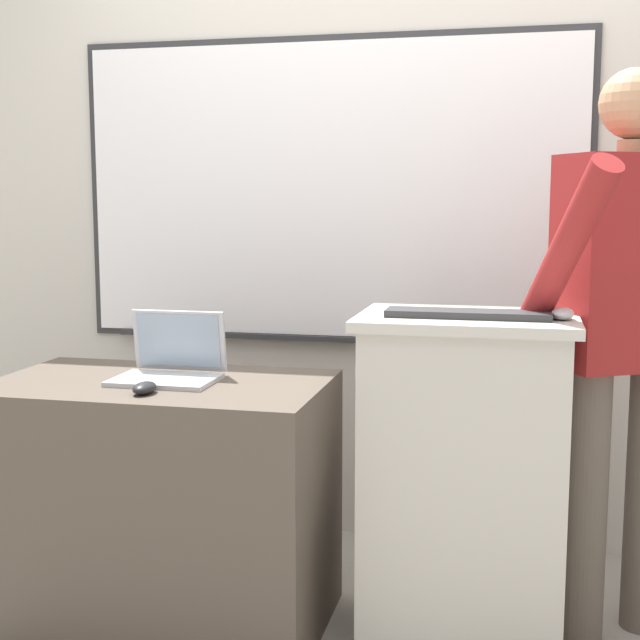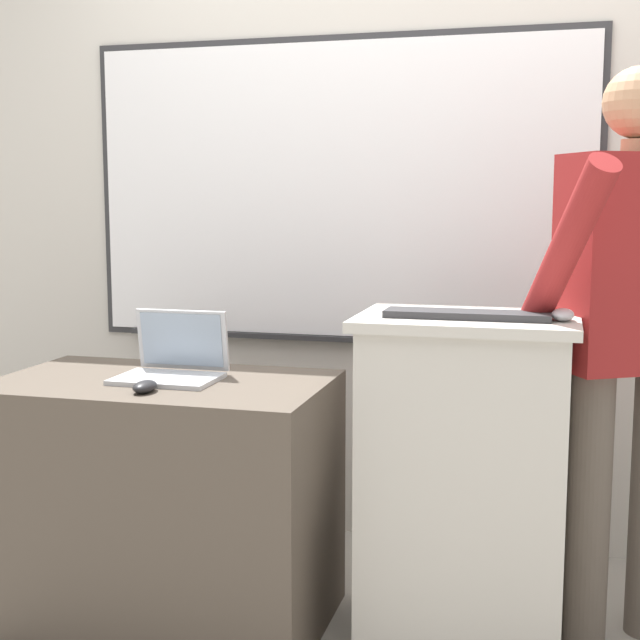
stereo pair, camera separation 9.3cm
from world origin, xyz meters
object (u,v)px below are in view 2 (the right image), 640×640
object	(u,v)px
computer_mouse_by_laptop	(145,387)
person_presenter	(629,321)
side_desk	(165,501)
laptop	(174,360)
computer_mouse_by_keyboard	(563,315)
wireless_keyboard	(467,315)
lectern_podium	(464,485)

from	to	relation	value
computer_mouse_by_laptop	person_presenter	bearing A→B (deg)	17.33
side_desk	person_presenter	distance (m)	1.50
laptop	computer_mouse_by_keyboard	bearing A→B (deg)	-1.62
person_presenter	laptop	distance (m)	1.36
laptop	wireless_keyboard	distance (m)	0.92
side_desk	wireless_keyboard	distance (m)	1.11
lectern_podium	person_presenter	world-z (taller)	person_presenter
person_presenter	wireless_keyboard	size ratio (longest dim) A/B	3.73
laptop	computer_mouse_by_laptop	xyz separation A→B (m)	(0.01, -0.22, -0.04)
lectern_podium	side_desk	bearing A→B (deg)	-176.56
side_desk	wireless_keyboard	bearing A→B (deg)	-0.15
wireless_keyboard	computer_mouse_by_keyboard	xyz separation A→B (m)	(0.25, 0.01, 0.01)
wireless_keyboard	computer_mouse_by_keyboard	bearing A→B (deg)	2.52
computer_mouse_by_laptop	lectern_podium	bearing A→B (deg)	14.66
laptop	computer_mouse_by_laptop	distance (m)	0.22
side_desk	computer_mouse_by_laptop	world-z (taller)	computer_mouse_by_laptop
person_presenter	laptop	world-z (taller)	person_presenter
lectern_podium	computer_mouse_by_laptop	bearing A→B (deg)	-165.34
wireless_keyboard	computer_mouse_by_keyboard	world-z (taller)	computer_mouse_by_keyboard
lectern_podium	laptop	distance (m)	0.95
person_presenter	computer_mouse_by_keyboard	distance (m)	0.30
side_desk	computer_mouse_by_keyboard	world-z (taller)	computer_mouse_by_keyboard
person_presenter	side_desk	bearing A→B (deg)	160.18
lectern_podium	side_desk	world-z (taller)	lectern_podium
lectern_podium	person_presenter	xyz separation A→B (m)	(0.44, 0.18, 0.47)
lectern_podium	computer_mouse_by_keyboard	bearing A→B (deg)	-10.23
side_desk	wireless_keyboard	world-z (taller)	wireless_keyboard
wireless_keyboard	lectern_podium	bearing A→B (deg)	93.57
computer_mouse_by_keyboard	wireless_keyboard	bearing A→B (deg)	-177.48
wireless_keyboard	computer_mouse_by_laptop	distance (m)	0.93
lectern_podium	wireless_keyboard	size ratio (longest dim) A/B	2.19
wireless_keyboard	laptop	bearing A→B (deg)	177.22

